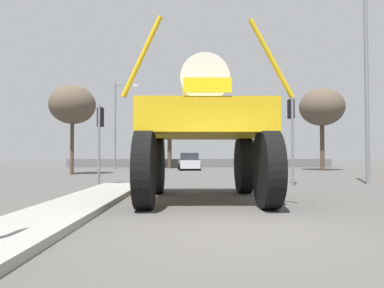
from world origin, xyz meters
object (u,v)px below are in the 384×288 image
at_px(traffic_signal_far_left, 253,143).
at_px(streetlight_near_right, 371,77).
at_px(bare_tree_right, 323,107).
at_px(oversize_sprayer, 204,129).
at_px(sedan_ahead, 190,162).
at_px(streetlight_far_left, 118,121).
at_px(traffic_signal_near_left, 101,127).
at_px(traffic_signal_near_right, 292,121).
at_px(bare_tree_left, 73,105).
at_px(bare_tree_far_center, 170,123).

xyz_separation_m(traffic_signal_far_left, streetlight_near_right, (3.19, -13.29, 2.61)).
distance_m(streetlight_near_right, bare_tree_right, 14.26).
xyz_separation_m(oversize_sprayer, sedan_ahead, (-0.62, 21.16, -1.40)).
bearing_deg(streetlight_far_left, oversize_sprayer, -71.75).
relative_size(traffic_signal_near_left, traffic_signal_far_left, 1.10).
height_order(sedan_ahead, traffic_signal_near_right, traffic_signal_near_right).
bearing_deg(bare_tree_left, sedan_ahead, 43.72).
distance_m(traffic_signal_near_left, bare_tree_left, 9.86).
bearing_deg(streetlight_far_left, bare_tree_far_center, 29.87).
relative_size(sedan_ahead, streetlight_near_right, 0.47).
relative_size(streetlight_near_right, bare_tree_far_center, 1.52).
xyz_separation_m(bare_tree_left, bare_tree_far_center, (5.97, 11.13, -0.27)).
xyz_separation_m(oversize_sprayer, streetlight_near_right, (7.88, 5.62, 2.83)).
xyz_separation_m(sedan_ahead, streetlight_near_right, (8.50, -15.54, 4.23)).
bearing_deg(oversize_sprayer, streetlight_near_right, -55.48).
bearing_deg(bare_tree_far_center, streetlight_near_right, -61.30).
xyz_separation_m(sedan_ahead, streetlight_far_left, (-6.64, 0.86, 3.78)).
bearing_deg(bare_tree_right, bare_tree_far_center, 158.96).
relative_size(oversize_sprayer, sedan_ahead, 1.35).
height_order(oversize_sprayer, traffic_signal_near_left, oversize_sprayer).
bearing_deg(traffic_signal_near_right, bare_tree_right, 65.25).
bearing_deg(traffic_signal_far_left, sedan_ahead, 157.04).
bearing_deg(traffic_signal_near_left, traffic_signal_far_left, 57.08).
distance_m(oversize_sprayer, traffic_signal_near_right, 6.40).
distance_m(traffic_signal_far_left, bare_tree_left, 14.47).
xyz_separation_m(streetlight_far_left, bare_tree_far_center, (4.69, 2.69, -0.00)).
relative_size(traffic_signal_far_left, streetlight_near_right, 0.36).
distance_m(oversize_sprayer, traffic_signal_far_left, 19.48).
bearing_deg(traffic_signal_near_left, traffic_signal_near_right, -0.04).
bearing_deg(bare_tree_far_center, oversize_sprayer, -84.05).
relative_size(streetlight_near_right, bare_tree_left, 1.46).
height_order(oversize_sprayer, streetlight_far_left, streetlight_far_left).
bearing_deg(streetlight_near_right, bare_tree_far_center, 118.70).
xyz_separation_m(bare_tree_right, bare_tree_far_center, (-13.37, 5.14, -0.92)).
bearing_deg(bare_tree_far_center, bare_tree_left, -118.19).
distance_m(traffic_signal_near_left, bare_tree_right, 21.28).
relative_size(traffic_signal_far_left, bare_tree_right, 0.45).
bearing_deg(streetlight_far_left, streetlight_near_right, -47.29).
height_order(traffic_signal_near_right, bare_tree_far_center, bare_tree_far_center).
bearing_deg(traffic_signal_near_left, bare_tree_left, 115.69).
distance_m(oversize_sprayer, bare_tree_left, 16.26).
relative_size(oversize_sprayer, traffic_signal_near_left, 1.62).
relative_size(sedan_ahead, bare_tree_far_center, 0.72).
distance_m(sedan_ahead, traffic_signal_near_left, 16.77).
relative_size(traffic_signal_far_left, bare_tree_left, 0.52).
distance_m(traffic_signal_far_left, streetlight_near_right, 13.91).
bearing_deg(sedan_ahead, traffic_signal_near_left, 162.46).
bearing_deg(bare_tree_far_center, bare_tree_right, -21.04).
xyz_separation_m(streetlight_far_left, bare_tree_right, (18.06, -2.45, 0.91)).
distance_m(bare_tree_left, bare_tree_far_center, 12.63).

